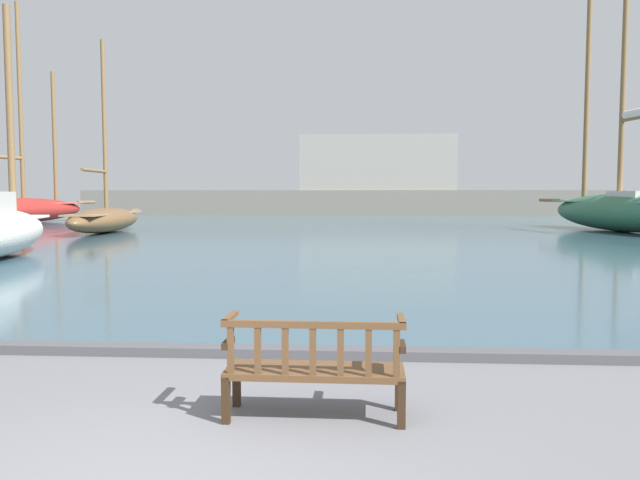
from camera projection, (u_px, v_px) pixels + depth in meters
The scene contains 7 objects.
harbor_water at pixel (342, 220), 47.70m from camera, with size 100.00×80.00×0.08m, color #385666.
quay_edge_kerb at pixel (249, 351), 7.74m from camera, with size 40.00×0.30×0.12m, color #4C4C50.
park_bench at pixel (315, 367), 5.57m from camera, with size 1.61×0.54×0.92m.
sailboat_centre_channel at pixel (105, 218), 31.51m from camera, with size 2.60×10.22×9.62m.
sailboat_nearest_starboard at pixel (623, 204), 32.07m from camera, with size 5.20×14.41×16.64m.
sailboat_far_port at pixel (21, 207), 42.02m from camera, with size 5.78×12.61×14.66m.
far_breakwater at pixel (356, 190), 56.88m from camera, with size 48.85×2.40×7.36m.
Camera 1 is at (1.38, -3.70, 2.01)m, focal length 35.00 mm.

